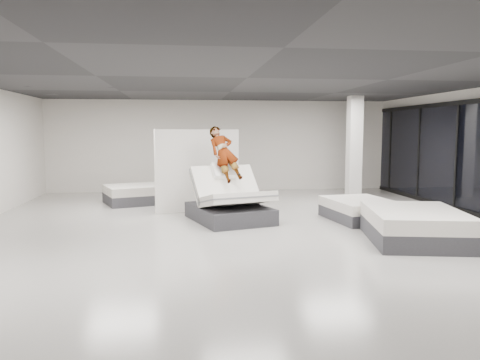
{
  "coord_description": "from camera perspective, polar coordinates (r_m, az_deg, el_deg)",
  "views": [
    {
      "loc": [
        -1.32,
        -9.59,
        2.12
      ],
      "look_at": [
        -0.02,
        1.02,
        1.0
      ],
      "focal_mm": 35.0,
      "sensor_mm": 36.0,
      "label": 1
    }
  ],
  "objects": [
    {
      "name": "flat_bed_right_near",
      "position": [
        9.67,
        20.5,
        -5.21
      ],
      "size": [
        2.1,
        2.53,
        0.62
      ],
      "color": "#343439",
      "rests_on": "floor"
    },
    {
      "name": "column",
      "position": [
        15.07,
        13.74,
        3.84
      ],
      "size": [
        0.4,
        0.4,
        3.2
      ],
      "primitive_type": "cube",
      "color": "silver",
      "rests_on": "floor"
    },
    {
      "name": "remote",
      "position": [
        11.01,
        -0.17,
        0.77
      ],
      "size": [
        0.09,
        0.15,
        0.08
      ],
      "primitive_type": "cube",
      "rotation": [
        0.35,
        0.0,
        0.3
      ],
      "color": "black",
      "rests_on": "person"
    },
    {
      "name": "room",
      "position": [
        9.69,
        0.88,
        2.9
      ],
      "size": [
        14.0,
        14.04,
        3.2
      ],
      "color": "#ACA8A2",
      "rests_on": "ground"
    },
    {
      "name": "flat_bed_left_far",
      "position": [
        14.13,
        -12.04,
        -1.68
      ],
      "size": [
        2.33,
        2.03,
        0.54
      ],
      "color": "#343439",
      "rests_on": "floor"
    },
    {
      "name": "person",
      "position": [
        11.24,
        -1.92,
        1.71
      ],
      "size": [
        0.97,
        1.59,
        1.12
      ],
      "primitive_type": "imported",
      "rotation": [
        1.01,
        0.0,
        0.3
      ],
      "color": "slate",
      "rests_on": "hero_bed"
    },
    {
      "name": "hero_bed",
      "position": [
        11.02,
        -1.24,
        -2.93
      ],
      "size": [
        2.09,
        2.44,
        1.38
      ],
      "color": "#343439",
      "rests_on": "floor"
    },
    {
      "name": "divider_panel",
      "position": [
        12.49,
        -5.11,
        1.19
      ],
      "size": [
        2.26,
        0.97,
        2.16
      ],
      "primitive_type": "cube",
      "rotation": [
        0.0,
        0.0,
        0.37
      ],
      "color": "white",
      "rests_on": "floor"
    },
    {
      "name": "flat_bed_right_far",
      "position": [
        11.53,
        14.44,
        -3.55
      ],
      "size": [
        1.57,
        1.97,
        0.5
      ],
      "color": "#343439",
      "rests_on": "floor"
    }
  ]
}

